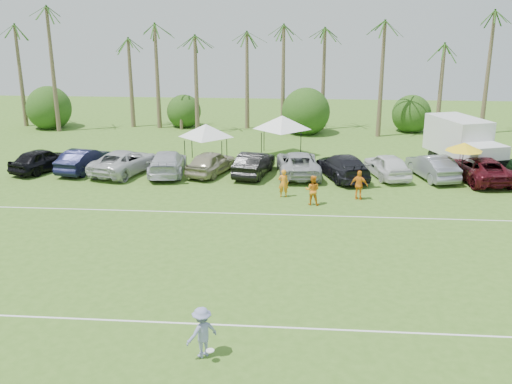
{
  "coord_description": "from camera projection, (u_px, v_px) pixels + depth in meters",
  "views": [
    {
      "loc": [
        5.67,
        -15.97,
        10.67
      ],
      "look_at": [
        3.31,
        13.02,
        1.6
      ],
      "focal_mm": 40.0,
      "sensor_mm": 36.0,
      "label": 1
    }
  ],
  "objects": [
    {
      "name": "parked_car_8",
      "position": [
        387.0,
        165.0,
        38.88
      ],
      "size": [
        3.13,
        5.2,
        1.66
      ],
      "primitive_type": "imported",
      "rotation": [
        0.0,
        0.0,
        3.4
      ],
      "color": "white",
      "rests_on": "ground"
    },
    {
      "name": "palm_tree_5",
      "position": [
        242.0,
        41.0,
        52.48
      ],
      "size": [
        2.4,
        2.4,
        9.9
      ],
      "color": "brown",
      "rests_on": "ground"
    },
    {
      "name": "palm_tree_6",
      "position": [
        286.0,
        31.0,
        51.92
      ],
      "size": [
        2.4,
        2.4,
        10.9
      ],
      "color": "brown",
      "rests_on": "ground"
    },
    {
      "name": "market_umbrella",
      "position": [
        464.0,
        147.0,
        37.22
      ],
      "size": [
        2.42,
        2.42,
        2.7
      ],
      "color": "black",
      "rests_on": "ground"
    },
    {
      "name": "sideline_player_b",
      "position": [
        313.0,
        190.0,
        33.22
      ],
      "size": [
        0.96,
        0.8,
        1.77
      ],
      "primitive_type": "imported",
      "rotation": [
        0.0,
        0.0,
        2.98
      ],
      "color": "orange",
      "rests_on": "ground"
    },
    {
      "name": "palm_tree_8",
      "position": [
        385.0,
        51.0,
        51.73
      ],
      "size": [
        2.4,
        2.4,
        8.9
      ],
      "color": "brown",
      "rests_on": "ground"
    },
    {
      "name": "parked_car_6",
      "position": [
        298.0,
        164.0,
        39.39
      ],
      "size": [
        3.32,
        6.2,
        1.66
      ],
      "primitive_type": "imported",
      "rotation": [
        0.0,
        0.0,
        3.24
      ],
      "color": "#ADAFB2",
      "rests_on": "ground"
    },
    {
      "name": "parked_car_5",
      "position": [
        254.0,
        164.0,
        39.36
      ],
      "size": [
        2.72,
        5.28,
        1.66
      ],
      "primitive_type": "imported",
      "rotation": [
        0.0,
        0.0,
        2.94
      ],
      "color": "black",
      "rests_on": "ground"
    },
    {
      "name": "parked_car_9",
      "position": [
        432.0,
        167.0,
        38.61
      ],
      "size": [
        2.97,
        5.31,
        1.66
      ],
      "primitive_type": "imported",
      "rotation": [
        0.0,
        0.0,
        3.4
      ],
      "color": "gray",
      "rests_on": "ground"
    },
    {
      "name": "bush_tree_0",
      "position": [
        55.0,
        108.0,
        56.86
      ],
      "size": [
        4.0,
        4.0,
        4.0
      ],
      "color": "brown",
      "rests_on": "ground"
    },
    {
      "name": "ground",
      "position": [
        124.0,
        353.0,
        18.81
      ],
      "size": [
        120.0,
        120.0,
        0.0
      ],
      "primitive_type": "plane",
      "color": "#416A1F",
      "rests_on": "ground"
    },
    {
      "name": "sideline_player_c",
      "position": [
        359.0,
        185.0,
        34.15
      ],
      "size": [
        1.14,
        0.76,
        1.79
      ],
      "primitive_type": "imported",
      "rotation": [
        0.0,
        0.0,
        2.8
      ],
      "color": "orange",
      "rests_on": "ground"
    },
    {
      "name": "parked_car_2",
      "position": [
        125.0,
        162.0,
        39.89
      ],
      "size": [
        4.29,
        6.49,
        1.66
      ],
      "primitive_type": "imported",
      "rotation": [
        0.0,
        0.0,
        2.86
      ],
      "color": "silver",
      "rests_on": "ground"
    },
    {
      "name": "box_truck",
      "position": [
        464.0,
        142.0,
        41.09
      ],
      "size": [
        4.65,
        7.27,
        3.51
      ],
      "rotation": [
        0.0,
        0.0,
        0.34
      ],
      "color": "silver",
      "rests_on": "ground"
    },
    {
      "name": "bush_tree_3",
      "position": [
        411.0,
        112.0,
        54.14
      ],
      "size": [
        4.0,
        4.0,
        4.0
      ],
      "color": "brown",
      "rests_on": "ground"
    },
    {
      "name": "bush_tree_2",
      "position": [
        306.0,
        111.0,
        54.92
      ],
      "size": [
        4.0,
        4.0,
        4.0
      ],
      "color": "brown",
      "rests_on": "ground"
    },
    {
      "name": "parked_car_3",
      "position": [
        167.0,
        163.0,
        39.64
      ],
      "size": [
        2.96,
        5.94,
        1.66
      ],
      "primitive_type": "imported",
      "rotation": [
        0.0,
        0.0,
        3.26
      ],
      "color": "silver",
      "rests_on": "ground"
    },
    {
      "name": "bush_tree_1",
      "position": [
        183.0,
        109.0,
        55.85
      ],
      "size": [
        4.0,
        4.0,
        4.0
      ],
      "color": "brown",
      "rests_on": "ground"
    },
    {
      "name": "parked_car_1",
      "position": [
        84.0,
        160.0,
        40.34
      ],
      "size": [
        2.67,
        5.27,
        1.66
      ],
      "primitive_type": "imported",
      "rotation": [
        0.0,
        0.0,
        2.95
      ],
      "color": "black",
      "rests_on": "ground"
    },
    {
      "name": "parked_car_0",
      "position": [
        42.0,
        160.0,
        40.41
      ],
      "size": [
        3.63,
        5.24,
        1.66
      ],
      "primitive_type": "imported",
      "rotation": [
        0.0,
        0.0,
        2.76
      ],
      "color": "black",
      "rests_on": "ground"
    },
    {
      "name": "palm_tree_9",
      "position": [
        442.0,
        42.0,
        51.09
      ],
      "size": [
        2.4,
        2.4,
        9.9
      ],
      "color": "brown",
      "rests_on": "ground"
    },
    {
      "name": "parked_car_4",
      "position": [
        211.0,
        162.0,
        39.67
      ],
      "size": [
        3.35,
        5.23,
        1.66
      ],
      "primitive_type": "imported",
      "rotation": [
        0.0,
        0.0,
        2.83
      ],
      "color": "#9C9476",
      "rests_on": "ground"
    },
    {
      "name": "sideline_player_a",
      "position": [
        283.0,
        183.0,
        34.65
      ],
      "size": [
        0.65,
        0.45,
        1.73
      ],
      "primitive_type": "imported",
      "rotation": [
        0.0,
        0.0,
        3.2
      ],
      "color": "orange",
      "rests_on": "ground"
    },
    {
      "name": "palm_tree_10",
      "position": [
        500.0,
        32.0,
        50.44
      ],
      "size": [
        2.4,
        2.4,
        10.9
      ],
      "color": "brown",
      "rests_on": "ground"
    },
    {
      "name": "palm_tree_1",
      "position": [
        63.0,
        40.0,
        53.8
      ],
      "size": [
        2.4,
        2.4,
        9.9
      ],
      "color": "brown",
      "rests_on": "ground"
    },
    {
      "name": "palm_tree_0",
      "position": [
        14.0,
        50.0,
        54.45
      ],
      "size": [
        2.4,
        2.4,
        8.9
      ],
      "color": "brown",
      "rests_on": "ground"
    },
    {
      "name": "field_lines",
      "position": [
        176.0,
        255.0,
        26.42
      ],
      "size": [
        80.0,
        12.1,
        0.01
      ],
      "color": "white",
      "rests_on": "ground"
    },
    {
      "name": "canopy_tent_left",
      "position": [
        206.0,
        124.0,
        42.19
      ],
      "size": [
        4.21,
        4.21,
        3.41
      ],
      "color": "black",
      "rests_on": "ground"
    },
    {
      "name": "palm_tree_3",
      "position": [
        156.0,
        22.0,
        52.59
      ],
      "size": [
        2.4,
        2.4,
        11.9
      ],
      "color": "brown",
      "rests_on": "ground"
    },
    {
      "name": "parked_car_10",
      "position": [
        479.0,
        169.0,
        38.04
      ],
      "size": [
        3.63,
        6.31,
        1.66
      ],
      "primitive_type": "imported",
      "rotation": [
        0.0,
        0.0,
        3.3
      ],
      "color": "#4A0E16",
      "rests_on": "ground"
    },
    {
      "name": "canopy_tent_right",
      "position": [
        282.0,
        116.0,
        44.12
      ],
      "size": [
        4.6,
        4.6,
        3.73
      ],
      "color": "black",
      "rests_on": "ground"
    },
    {
      "name": "frisbee_player",
      "position": [
        202.0,
        332.0,
        18.39
      ],
      "size": [
        1.27,
        1.23,
        1.74
      ],
      "rotation": [
        0.0,
        0.0,
        3.87
      ],
      "color": "#8387BA",
      "rests_on": "ground"
    },
    {
      "name": "palm_tree_4",
      "position": [
        200.0,
        50.0,
        53.05
      ],
      "size": [
        2.4,
        2.4,
        8.9
      ],
      "color": "brown",
      "rests_on": "ground"
    },
    {
      "name": "parked_car_7",
      "position": [
        343.0,
        166.0,
        38.67
      ],
      "size": [
        3.96,
        6.15,
        1.66
      ],
      "primitive_type": "imported",
      "rotation": [
        0.0,
        0.0,
        3.45
      ],
      "color": "black",
      "rests_on": "ground"
    },
    {
      "name": "palm_tree_7",
      "position": [
        330.0,
        22.0,
        51.35
      ],
      "size": [
        2.4,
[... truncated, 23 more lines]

